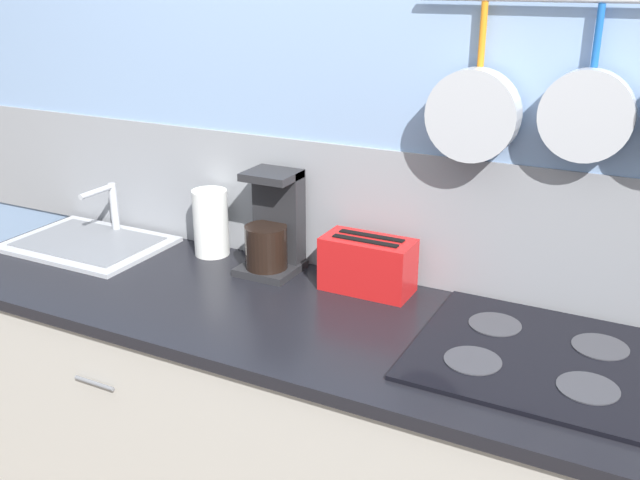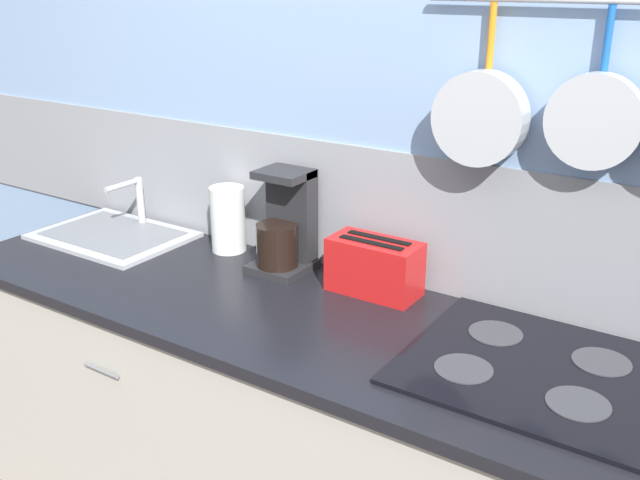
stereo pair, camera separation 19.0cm
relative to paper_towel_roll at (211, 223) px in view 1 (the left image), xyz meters
name	(u,v)px [view 1 (the left image)]	position (x,y,z in m)	size (l,w,h in m)	color
wall_back	(427,164)	(0.71, 0.11, 0.26)	(7.20, 0.16, 2.60)	#84A3CC
cabinet_base	(368,472)	(0.71, -0.26, -0.58)	(2.85, 0.64, 0.86)	#B7B2A8
countertop	(372,335)	(0.71, -0.26, -0.13)	(2.89, 0.67, 0.03)	black
sink_basin	(89,241)	(-0.43, -0.13, -0.10)	(0.53, 0.38, 0.19)	#B7BABF
paper_towel_roll	(211,223)	(0.00, 0.00, 0.00)	(0.12, 0.12, 0.23)	white
coffee_maker	(273,230)	(0.26, -0.02, 0.02)	(0.18, 0.18, 0.33)	#262628
toaster	(368,265)	(0.59, -0.03, -0.03)	(0.29, 0.14, 0.17)	red
cooktop	(537,356)	(1.13, -0.21, -0.11)	(0.60, 0.54, 0.01)	black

